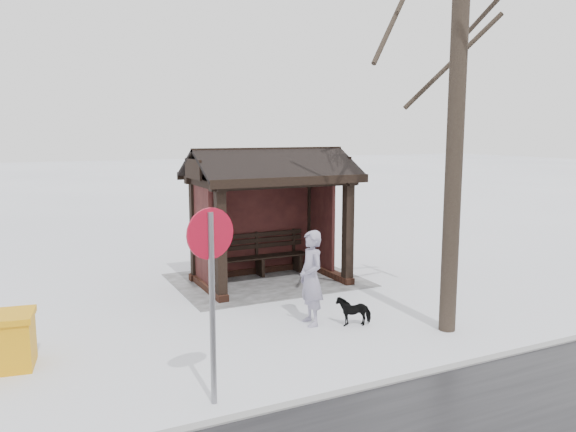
% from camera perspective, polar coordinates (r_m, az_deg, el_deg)
% --- Properties ---
extents(ground, '(120.00, 120.00, 0.00)m').
position_cam_1_polar(ground, '(13.01, -1.77, -6.76)').
color(ground, white).
rests_on(ground, ground).
extents(kerb, '(120.00, 0.15, 0.06)m').
position_cam_1_polar(kerb, '(8.56, 14.00, -15.27)').
color(kerb, gray).
rests_on(kerb, ground).
extents(trampled_patch, '(4.20, 3.20, 0.02)m').
position_cam_1_polar(trampled_patch, '(13.18, -2.12, -6.52)').
color(trampled_patch, '#9A9A9F').
rests_on(trampled_patch, ground).
extents(bus_shelter, '(3.60, 2.40, 3.09)m').
position_cam_1_polar(bus_shelter, '(12.75, -2.10, 2.84)').
color(bus_shelter, '#3B1F15').
rests_on(bus_shelter, ground).
extents(pedestrian, '(0.44, 0.65, 1.71)m').
position_cam_1_polar(pedestrian, '(10.06, 2.37, -6.30)').
color(pedestrian, '#918BA3').
rests_on(pedestrian, ground).
extents(dog, '(0.66, 0.44, 0.51)m').
position_cam_1_polar(dog, '(10.27, 6.68, -9.51)').
color(dog, black).
rests_on(dog, ground).
extents(road_sign, '(0.64, 0.16, 2.52)m').
position_cam_1_polar(road_sign, '(7.00, -7.83, -5.00)').
color(road_sign, slate).
rests_on(road_sign, ground).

